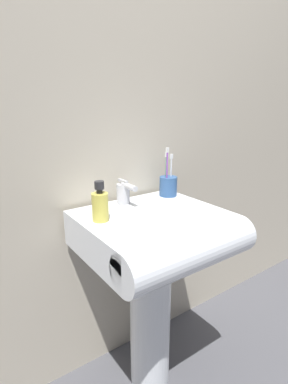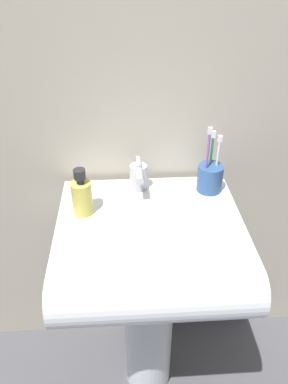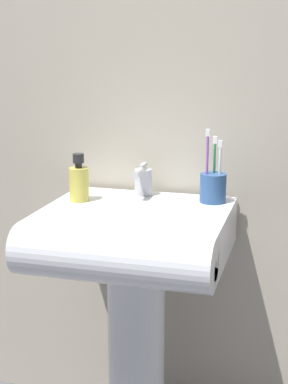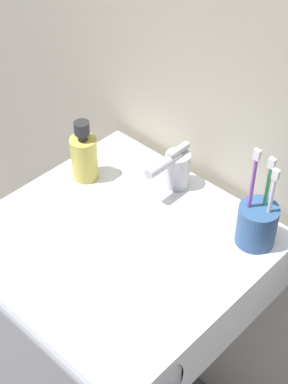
{
  "view_description": "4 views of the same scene",
  "coord_description": "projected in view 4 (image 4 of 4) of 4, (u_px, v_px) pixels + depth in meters",
  "views": [
    {
      "loc": [
        -0.61,
        -0.82,
        1.14
      ],
      "look_at": [
        -0.02,
        0.02,
        0.84
      ],
      "focal_mm": 28.0,
      "sensor_mm": 36.0,
      "label": 1
    },
    {
      "loc": [
        -0.07,
        -0.8,
        1.4
      ],
      "look_at": [
        -0.02,
        0.0,
        0.85
      ],
      "focal_mm": 35.0,
      "sensor_mm": 36.0,
      "label": 2
    },
    {
      "loc": [
        0.44,
        -1.48,
        1.2
      ],
      "look_at": [
        0.02,
        0.0,
        0.81
      ],
      "focal_mm": 55.0,
      "sensor_mm": 36.0,
      "label": 3
    },
    {
      "loc": [
        0.57,
        -0.57,
        1.56
      ],
      "look_at": [
        0.0,
        0.03,
        0.84
      ],
      "focal_mm": 55.0,
      "sensor_mm": 36.0,
      "label": 4
    }
  ],
  "objects": [
    {
      "name": "toothbrush_cup",
      "position": [
        257.0,
        223.0,
        1.08
      ],
      "size": [
        0.08,
        0.08,
        0.21
      ],
      "color": "#2D5184",
      "rests_on": "sink_basin"
    },
    {
      "name": "sink_pedestal",
      "position": [
        135.0,
        358.0,
        1.43
      ],
      "size": [
        0.16,
        0.16,
        0.63
      ],
      "primitive_type": "cylinder",
      "color": "white",
      "rests_on": "ground"
    },
    {
      "name": "faucet",
      "position": [
        175.0,
        169.0,
        1.2
      ],
      "size": [
        0.05,
        0.12,
        0.1
      ],
      "color": "#B7B7BC",
      "rests_on": "sink_basin"
    },
    {
      "name": "sink_basin",
      "position": [
        116.0,
        264.0,
        1.15
      ],
      "size": [
        0.5,
        0.48,
        0.13
      ],
      "color": "white",
      "rests_on": "sink_pedestal"
    },
    {
      "name": "soap_bottle",
      "position": [
        84.0,
        156.0,
        1.22
      ],
      "size": [
        0.06,
        0.06,
        0.14
      ],
      "color": "gold",
      "rests_on": "sink_basin"
    }
  ]
}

